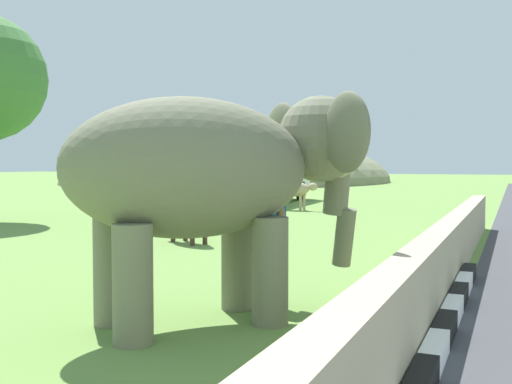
% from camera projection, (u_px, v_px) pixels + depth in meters
% --- Properties ---
extents(barrier_parapet, '(28.00, 0.36, 1.00)m').
position_uv_depth(barrier_parapet, '(388.00, 332.00, 5.19)').
color(barrier_parapet, tan).
rests_on(barrier_parapet, ground_plane).
extents(elephant, '(3.92, 3.71, 2.87)m').
position_uv_depth(elephant, '(218.00, 171.00, 7.38)').
color(elephant, '#717159').
rests_on(elephant, ground_plane).
extents(person_handler, '(0.40, 0.60, 1.66)m').
position_uv_depth(person_handler, '(270.00, 238.00, 8.35)').
color(person_handler, navy).
rests_on(person_handler, ground_plane).
extents(bus_white, '(8.70, 3.06, 3.50)m').
position_uv_depth(bus_white, '(264.00, 161.00, 29.65)').
color(bus_white, silver).
rests_on(bus_white, ground_plane).
extents(cow_near, '(1.27, 1.86, 1.23)m').
position_uv_depth(cow_near, '(188.00, 208.00, 14.74)').
color(cow_near, '#473323').
rests_on(cow_near, ground_plane).
extents(cow_mid, '(0.75, 1.91, 1.23)m').
position_uv_depth(cow_mid, '(294.00, 189.00, 25.12)').
color(cow_mid, tan).
rests_on(cow_mid, ground_plane).
extents(hill_east, '(40.58, 32.47, 10.05)m').
position_uv_depth(hill_east, '(235.00, 182.00, 64.40)').
color(hill_east, '#737657').
rests_on(hill_east, ground_plane).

